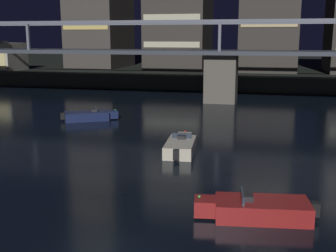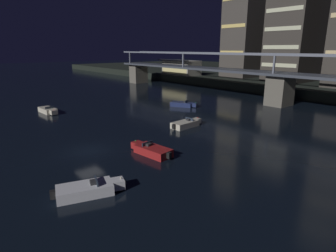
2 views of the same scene
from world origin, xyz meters
name	(u,v)px [view 1 (image 1 of 2)]	position (x,y,z in m)	size (l,w,h in m)	color
far_riverbank	(243,66)	(0.00, 85.59, 1.10)	(240.00, 80.00, 2.20)	black
river_bridge	(222,63)	(0.00, 37.59, 4.56)	(98.70, 6.40, 9.38)	#605B51
tower_west_tall	(180,5)	(-9.47, 59.69, 12.76)	(9.72, 13.14, 21.42)	#38332D
speedboat_near_right	(181,146)	(-0.23, 14.16, 0.41)	(2.09, 5.23, 1.16)	beige
speedboat_mid_left	(89,116)	(-10.61, 23.13, 0.41)	(4.89, 3.53, 1.16)	#19234C
speedboat_mid_right	(257,209)	(4.95, 4.51, 0.41)	(5.23, 2.29, 1.16)	maroon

